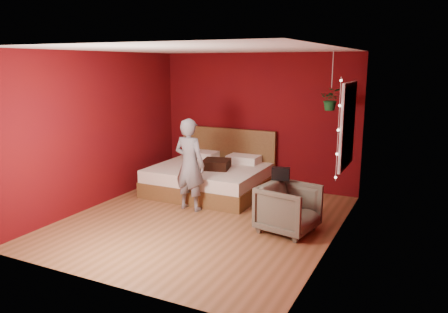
# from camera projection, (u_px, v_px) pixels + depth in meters

# --- Properties ---
(floor) EXTENTS (4.50, 4.50, 0.00)m
(floor) POSITION_uv_depth(u_px,v_px,m) (203.00, 220.00, 6.83)
(floor) COLOR brown
(floor) RESTS_ON ground
(room_walls) EXTENTS (4.04, 4.54, 2.62)m
(room_walls) POSITION_uv_depth(u_px,v_px,m) (202.00, 113.00, 6.47)
(room_walls) COLOR #57090A
(room_walls) RESTS_ON ground
(window) EXTENTS (0.05, 0.97, 1.27)m
(window) POSITION_uv_depth(u_px,v_px,m) (347.00, 125.00, 6.46)
(window) COLOR white
(window) RESTS_ON room_walls
(fairy_lights) EXTENTS (0.04, 0.04, 1.45)m
(fairy_lights) POSITION_uv_depth(u_px,v_px,m) (338.00, 130.00, 6.01)
(fairy_lights) COLOR silver
(fairy_lights) RESTS_ON room_walls
(bed) EXTENTS (2.04, 1.73, 1.12)m
(bed) POSITION_uv_depth(u_px,v_px,m) (211.00, 177.00, 8.28)
(bed) COLOR brown
(bed) RESTS_ON ground
(person) EXTENTS (0.59, 0.42, 1.54)m
(person) POSITION_uv_depth(u_px,v_px,m) (190.00, 165.00, 7.17)
(person) COLOR slate
(person) RESTS_ON ground
(armchair) EXTENTS (0.89, 0.87, 0.70)m
(armchair) POSITION_uv_depth(u_px,v_px,m) (288.00, 208.00, 6.29)
(armchair) COLOR #5F5B4B
(armchair) RESTS_ON ground
(handbag) EXTENTS (0.28, 0.18, 0.19)m
(handbag) POSITION_uv_depth(u_px,v_px,m) (281.00, 174.00, 6.48)
(handbag) COLOR black
(handbag) RESTS_ON armchair
(throw_pillow) EXTENTS (0.57, 0.57, 0.17)m
(throw_pillow) POSITION_uv_depth(u_px,v_px,m) (216.00, 164.00, 7.97)
(throw_pillow) COLOR black
(throw_pillow) RESTS_ON bed
(hanging_plant) EXTENTS (0.38, 0.34, 0.97)m
(hanging_plant) POSITION_uv_depth(u_px,v_px,m) (331.00, 99.00, 7.17)
(hanging_plant) COLOR silver
(hanging_plant) RESTS_ON room_walls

